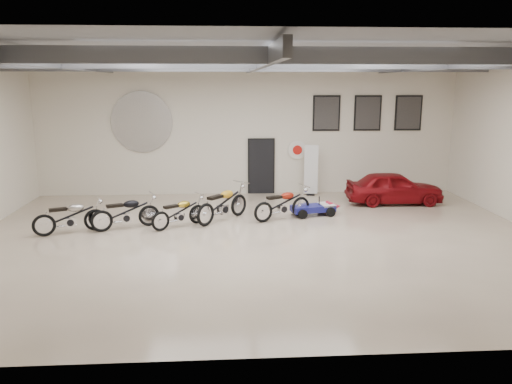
{
  "coord_description": "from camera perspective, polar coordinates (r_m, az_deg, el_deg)",
  "views": [
    {
      "loc": [
        -0.89,
        -13.09,
        4.25
      ],
      "look_at": [
        0.0,
        1.2,
        1.1
      ],
      "focal_mm": 35.0,
      "sensor_mm": 36.0,
      "label": 1
    }
  ],
  "objects": [
    {
      "name": "oil_sign",
      "position": [
        19.42,
        4.74,
        4.82
      ],
      "size": [
        0.72,
        0.1,
        0.72
      ],
      "primitive_type": null,
      "color": "white",
      "rests_on": "back_wall"
    },
    {
      "name": "poster_right",
      "position": [
        20.36,
        17.01,
        8.64
      ],
      "size": [
        1.05,
        0.08,
        1.35
      ],
      "primitive_type": null,
      "color": "black",
      "rests_on": "back_wall"
    },
    {
      "name": "motorcycle_red",
      "position": [
        15.75,
        3.04,
        -1.3
      ],
      "size": [
        2.08,
        1.44,
        1.04
      ],
      "primitive_type": null,
      "rotation": [
        0.0,
        0.0,
        0.46
      ],
      "color": "silver",
      "rests_on": "floor"
    },
    {
      "name": "ceiling_beams",
      "position": [
        13.13,
        0.34,
        14.58
      ],
      "size": [
        15.8,
        11.8,
        0.32
      ],
      "primitive_type": null,
      "color": "#58595F",
      "rests_on": "ceiling"
    },
    {
      "name": "ceiling",
      "position": [
        13.15,
        0.34,
        15.67
      ],
      "size": [
        16.0,
        12.0,
        0.01
      ],
      "primitive_type": "cube",
      "color": "gray",
      "rests_on": "back_wall"
    },
    {
      "name": "poster_left",
      "position": [
        19.48,
        8.05,
        8.9
      ],
      "size": [
        1.05,
        0.08,
        1.35
      ],
      "primitive_type": null,
      "color": "black",
      "rests_on": "back_wall"
    },
    {
      "name": "floor",
      "position": [
        13.8,
        0.31,
        -5.54
      ],
      "size": [
        16.0,
        12.0,
        0.01
      ],
      "primitive_type": "cube",
      "color": "#C6B297",
      "rests_on": "ground"
    },
    {
      "name": "poster_mid",
      "position": [
        19.86,
        12.63,
        8.79
      ],
      "size": [
        1.05,
        0.08,
        1.35
      ],
      "primitive_type": null,
      "color": "black",
      "rests_on": "back_wall"
    },
    {
      "name": "go_kart",
      "position": [
        16.43,
        7.01,
        -1.55
      ],
      "size": [
        1.86,
        1.14,
        0.63
      ],
      "primitive_type": null,
      "rotation": [
        0.0,
        0.0,
        0.22
      ],
      "color": "navy",
      "rests_on": "floor"
    },
    {
      "name": "banner_stand",
      "position": [
        19.17,
        6.31,
        2.45
      ],
      "size": [
        0.54,
        0.27,
        1.92
      ],
      "primitive_type": null,
      "rotation": [
        0.0,
        0.0,
        -0.13
      ],
      "color": "white",
      "rests_on": "floor"
    },
    {
      "name": "vintage_car",
      "position": [
        18.49,
        15.5,
        0.49
      ],
      "size": [
        1.43,
        3.41,
        1.15
      ],
      "primitive_type": "imported",
      "rotation": [
        0.0,
        0.0,
        1.55
      ],
      "color": "maroon",
      "rests_on": "floor"
    },
    {
      "name": "motorcycle_black",
      "position": [
        15.21,
        -14.69,
        -2.22
      ],
      "size": [
        2.07,
        1.35,
        1.03
      ],
      "primitive_type": null,
      "rotation": [
        0.0,
        0.0,
        0.4
      ],
      "color": "silver",
      "rests_on": "floor"
    },
    {
      "name": "motorcycle_gold",
      "position": [
        15.08,
        -8.76,
        -2.25
      ],
      "size": [
        1.8,
        1.53,
        0.95
      ],
      "primitive_type": null,
      "rotation": [
        0.0,
        0.0,
        0.63
      ],
      "color": "silver",
      "rests_on": "floor"
    },
    {
      "name": "logo_plaque",
      "position": [
        19.35,
        -12.93,
        7.8
      ],
      "size": [
        2.3,
        0.06,
        1.16
      ],
      "primitive_type": null,
      "color": "silver",
      "rests_on": "back_wall"
    },
    {
      "name": "motorcycle_yellow",
      "position": [
        15.6,
        -3.83,
        -1.27
      ],
      "size": [
        1.98,
        2.08,
        1.14
      ],
      "primitive_type": null,
      "rotation": [
        0.0,
        0.0,
        0.83
      ],
      "color": "silver",
      "rests_on": "floor"
    },
    {
      "name": "back_wall",
      "position": [
        19.2,
        -0.9,
        7.18
      ],
      "size": [
        16.0,
        0.02,
        5.0
      ],
      "primitive_type": "cube",
      "color": "beige",
      "rests_on": "floor"
    },
    {
      "name": "motorcycle_silver",
      "position": [
        15.24,
        -20.53,
        -2.59
      ],
      "size": [
        2.07,
        1.3,
        1.03
      ],
      "primitive_type": null,
      "rotation": [
        0.0,
        0.0,
        0.38
      ],
      "color": "silver",
      "rests_on": "floor"
    },
    {
      "name": "door",
      "position": [
        19.36,
        0.6,
        2.89
      ],
      "size": [
        0.92,
        0.08,
        2.1
      ],
      "primitive_type": "cube",
      "color": "black",
      "rests_on": "back_wall"
    }
  ]
}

